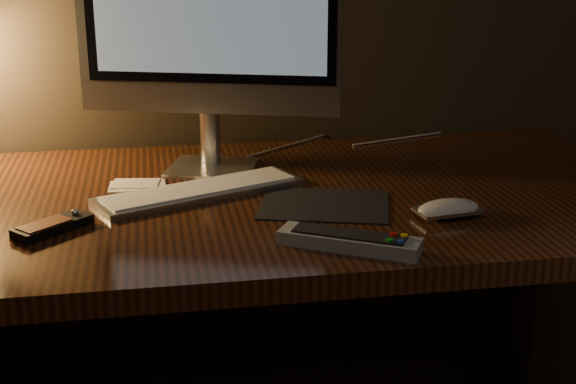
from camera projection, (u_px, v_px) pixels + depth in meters
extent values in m
cube|color=#3E1E0E|center=(232.00, 206.00, 1.46)|extent=(1.60, 0.75, 0.04)
cube|color=black|center=(520.00, 289.00, 2.00)|extent=(0.06, 0.06, 0.71)
cube|color=black|center=(218.00, 270.00, 1.86)|extent=(1.48, 0.02, 0.51)
cube|color=silver|center=(212.00, 168.00, 1.61)|extent=(0.20, 0.19, 0.01)
cylinder|color=silver|center=(210.00, 136.00, 1.61)|extent=(0.05, 0.05, 0.11)
cube|color=silver|center=(207.00, 3.00, 1.50)|extent=(0.50, 0.19, 0.42)
cube|color=silver|center=(200.00, 190.00, 1.45)|extent=(0.39, 0.25, 0.01)
cube|color=black|center=(324.00, 205.00, 1.40)|extent=(0.26, 0.23, 0.00)
ellipsoid|color=white|center=(448.00, 211.00, 1.34)|extent=(0.12, 0.07, 0.02)
cube|color=black|center=(53.00, 226.00, 1.28)|extent=(0.13, 0.12, 0.02)
cube|color=maroon|center=(52.00, 222.00, 1.27)|extent=(0.09, 0.08, 0.00)
sphere|color=silver|center=(52.00, 221.00, 1.27)|extent=(0.01, 0.01, 0.01)
cube|color=#929598|center=(349.00, 241.00, 1.21)|extent=(0.21, 0.15, 0.02)
cube|color=black|center=(349.00, 234.00, 1.20)|extent=(0.17, 0.12, 0.00)
cylinder|color=red|center=(349.00, 232.00, 1.20)|extent=(0.01, 0.01, 0.00)
cylinder|color=#0C8C19|center=(349.00, 232.00, 1.20)|extent=(0.01, 0.01, 0.00)
cylinder|color=gold|center=(349.00, 232.00, 1.20)|extent=(0.01, 0.01, 0.00)
cylinder|color=#1433BF|center=(349.00, 232.00, 1.20)|extent=(0.01, 0.01, 0.00)
cube|color=white|center=(137.00, 185.00, 1.50)|extent=(0.11, 0.07, 0.01)
cylinder|color=white|center=(345.00, 143.00, 1.80)|extent=(0.45, 0.22, 0.00)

